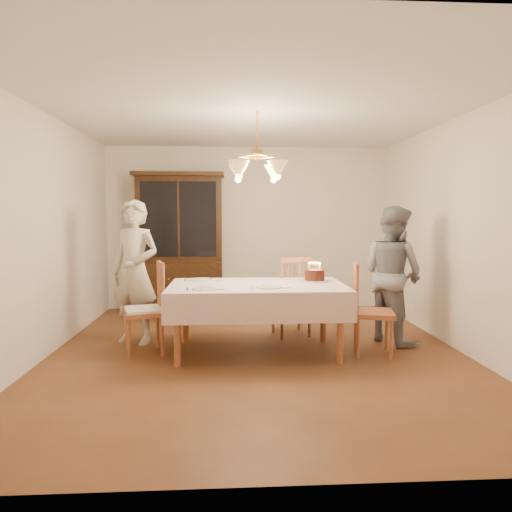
{
  "coord_description": "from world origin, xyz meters",
  "views": [
    {
      "loc": [
        -0.29,
        -4.9,
        1.5
      ],
      "look_at": [
        0.0,
        0.2,
        1.05
      ],
      "focal_mm": 32.0,
      "sensor_mm": 36.0,
      "label": 1
    }
  ],
  "objects": [
    {
      "name": "ground",
      "position": [
        0.0,
        0.0,
        0.0
      ],
      "size": [
        5.0,
        5.0,
        0.0
      ],
      "primitive_type": "plane",
      "color": "#5C321A",
      "rests_on": "ground"
    },
    {
      "name": "room_shell",
      "position": [
        0.0,
        0.0,
        1.58
      ],
      "size": [
        5.0,
        5.0,
        5.0
      ],
      "color": "white",
      "rests_on": "ground"
    },
    {
      "name": "dining_table",
      "position": [
        0.0,
        0.0,
        0.68
      ],
      "size": [
        1.9,
        1.1,
        0.76
      ],
      "color": "#994E2C",
      "rests_on": "ground"
    },
    {
      "name": "china_hutch",
      "position": [
        -1.07,
        2.25,
        1.04
      ],
      "size": [
        1.38,
        0.54,
        2.16
      ],
      "color": "black",
      "rests_on": "ground"
    },
    {
      "name": "chair_far_side",
      "position": [
        0.47,
        0.71,
        0.44
      ],
      "size": [
        0.52,
        0.51,
        1.0
      ],
      "color": "#994E2C",
      "rests_on": "ground"
    },
    {
      "name": "chair_left_end",
      "position": [
        -1.23,
        0.06,
        0.45
      ],
      "size": [
        0.53,
        0.54,
        1.0
      ],
      "color": "#994E2C",
      "rests_on": "ground"
    },
    {
      "name": "chair_right_end",
      "position": [
        1.24,
        -0.13,
        0.44
      ],
      "size": [
        0.5,
        0.52,
        1.0
      ],
      "color": "#994E2C",
      "rests_on": "ground"
    },
    {
      "name": "elderly_woman",
      "position": [
        -1.41,
        0.49,
        0.85
      ],
      "size": [
        0.73,
        0.62,
        1.69
      ],
      "primitive_type": "imported",
      "rotation": [
        0.0,
        0.0,
        -0.42
      ],
      "color": "beige",
      "rests_on": "ground"
    },
    {
      "name": "adult_in_grey",
      "position": [
        1.64,
        0.38,
        0.81
      ],
      "size": [
        0.91,
        0.98,
        1.61
      ],
      "primitive_type": "imported",
      "rotation": [
        0.0,
        0.0,
        2.06
      ],
      "color": "slate",
      "rests_on": "ground"
    },
    {
      "name": "birthday_cake",
      "position": [
        0.66,
        0.19,
        0.82
      ],
      "size": [
        0.3,
        0.3,
        0.22
      ],
      "color": "white",
      "rests_on": "dining_table"
    },
    {
      "name": "place_setting_near_left",
      "position": [
        -0.55,
        -0.31,
        0.77
      ],
      "size": [
        0.38,
        0.24,
        0.02
      ],
      "color": "white",
      "rests_on": "dining_table"
    },
    {
      "name": "place_setting_near_right",
      "position": [
        0.12,
        -0.25,
        0.77
      ],
      "size": [
        0.42,
        0.27,
        0.02
      ],
      "color": "white",
      "rests_on": "dining_table"
    },
    {
      "name": "place_setting_far_left",
      "position": [
        -0.61,
        0.35,
        0.77
      ],
      "size": [
        0.42,
        0.27,
        0.02
      ],
      "color": "white",
      "rests_on": "dining_table"
    },
    {
      "name": "chandelier",
      "position": [
        -0.0,
        -0.0,
        1.98
      ],
      "size": [
        0.62,
        0.62,
        0.73
      ],
      "color": "#BF8C3F",
      "rests_on": "ground"
    }
  ]
}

